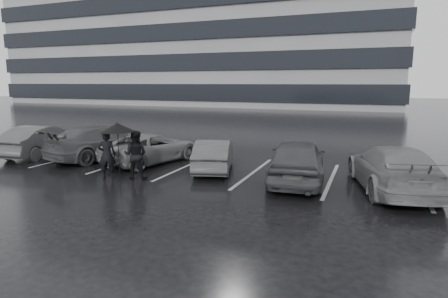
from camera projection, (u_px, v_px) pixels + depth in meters
ground at (211, 188)px, 11.80m from camera, size 160.00×160.00×0.00m
office_building at (204, 14)px, 61.20m from camera, size 61.00×26.00×29.00m
car_main at (297, 160)px, 12.41m from camera, size 2.29×4.54×1.48m
car_west_a at (214, 155)px, 14.13m from camera, size 2.28×3.84×1.20m
car_west_b at (152, 148)px, 15.59m from camera, size 3.06×4.76×1.22m
car_west_c at (103, 142)px, 16.41m from camera, size 3.35×5.40×1.46m
car_west_d at (42, 140)px, 17.00m from camera, size 2.00×4.39×1.39m
car_east at (393, 168)px, 11.45m from camera, size 3.06×5.18×1.41m
pedestrian_left at (107, 155)px, 12.94m from camera, size 0.71×0.62×1.65m
pedestrian_right at (135, 155)px, 12.86m from camera, size 0.95×0.82×1.68m
umbrella at (117, 127)px, 12.61m from camera, size 1.17×1.17×1.98m
stall_stripes at (218, 169)px, 14.38m from camera, size 19.72×5.00×0.00m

